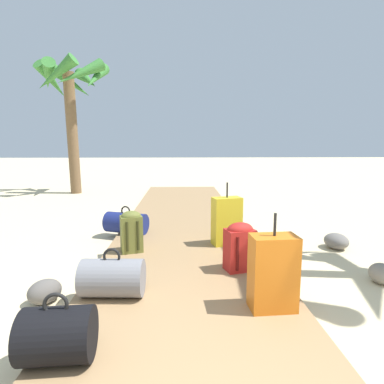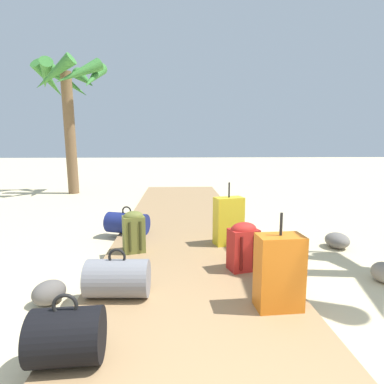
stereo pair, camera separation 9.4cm
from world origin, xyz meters
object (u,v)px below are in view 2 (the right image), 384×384
object	(u,v)px
duffel_bag_grey	(118,278)
suitcase_yellow	(229,221)
duffel_bag_black	(67,336)
duffel_bag_navy	(127,223)
suitcase_orange	(279,272)
backpack_olive	(134,231)
backpack_red	(243,245)
palm_tree_far_left	(69,91)

from	to	relation	value
duffel_bag_grey	suitcase_yellow	distance (m)	1.99
duffel_bag_black	suitcase_yellow	xyz separation A→B (m)	(1.45, 2.41, 0.15)
duffel_bag_navy	suitcase_orange	world-z (taller)	suitcase_orange
suitcase_orange	suitcase_yellow	distance (m)	1.80
suitcase_yellow	backpack_olive	bearing A→B (deg)	-168.34
duffel_bag_black	suitcase_orange	size ratio (longest dim) A/B	0.56
suitcase_orange	suitcase_yellow	bearing A→B (deg)	94.51
suitcase_orange	backpack_red	xyz separation A→B (m)	(-0.13, 0.86, -0.04)
duffel_bag_grey	palm_tree_far_left	size ratio (longest dim) A/B	0.15
suitcase_orange	palm_tree_far_left	distance (m)	8.49
duffel_bag_black	palm_tree_far_left	size ratio (longest dim) A/B	0.12
backpack_red	suitcase_yellow	bearing A→B (deg)	90.91
suitcase_yellow	palm_tree_far_left	bearing A→B (deg)	125.73
duffel_bag_navy	duffel_bag_black	bearing A→B (deg)	-88.62
duffel_bag_black	suitcase_orange	bearing A→B (deg)	21.11
duffel_bag_black	palm_tree_far_left	world-z (taller)	palm_tree_far_left
backpack_red	suitcase_yellow	distance (m)	0.94
suitcase_orange	palm_tree_far_left	xyz separation A→B (m)	(-3.93, 7.06, 2.60)
suitcase_orange	suitcase_yellow	xyz separation A→B (m)	(-0.14, 1.79, 0.01)
duffel_bag_black	duffel_bag_grey	xyz separation A→B (m)	(0.16, 0.90, -0.01)
backpack_red	duffel_bag_grey	bearing A→B (deg)	-156.26
suitcase_yellow	palm_tree_far_left	distance (m)	6.99
backpack_olive	palm_tree_far_left	size ratio (longest dim) A/B	0.14
palm_tree_far_left	backpack_olive	bearing A→B (deg)	-65.79
suitcase_yellow	duffel_bag_grey	bearing A→B (deg)	-130.51
suitcase_yellow	palm_tree_far_left	world-z (taller)	palm_tree_far_left
backpack_red	palm_tree_far_left	xyz separation A→B (m)	(-3.80, 6.20, 2.64)
duffel_bag_black	duffel_bag_navy	distance (m)	3.03
duffel_bag_navy	suitcase_orange	bearing A→B (deg)	-55.36
duffel_bag_grey	backpack_red	bearing A→B (deg)	23.74
duffel_bag_grey	palm_tree_far_left	distance (m)	7.73
backpack_olive	duffel_bag_grey	distance (m)	1.24
suitcase_yellow	palm_tree_far_left	size ratio (longest dim) A/B	0.23
backpack_olive	backpack_red	world-z (taller)	backpack_red
suitcase_orange	palm_tree_far_left	bearing A→B (deg)	119.11
duffel_bag_grey	palm_tree_far_left	bearing A→B (deg)	110.26
duffel_bag_grey	palm_tree_far_left	world-z (taller)	palm_tree_far_left
suitcase_orange	duffel_bag_grey	xyz separation A→B (m)	(-1.43, 0.28, -0.15)
backpack_olive	suitcase_orange	world-z (taller)	suitcase_orange
duffel_bag_black	suitcase_yellow	size ratio (longest dim) A/B	0.54
backpack_red	suitcase_orange	bearing A→B (deg)	-81.61
duffel_bag_black	backpack_red	world-z (taller)	backpack_red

